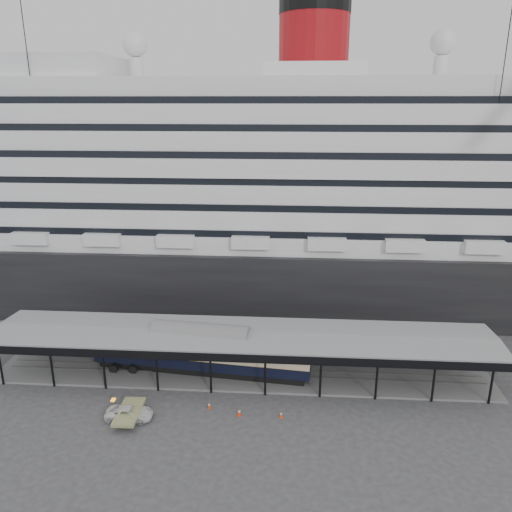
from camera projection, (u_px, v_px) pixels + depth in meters
name	position (u px, v px, depth m)	size (l,w,h in m)	color
ground	(237.00, 398.00, 52.34)	(200.00, 200.00, 0.00)	#353538
cruise_ship	(258.00, 178.00, 77.31)	(130.00, 30.00, 43.90)	black
platform_canopy	(242.00, 355.00, 56.39)	(56.00, 9.18, 5.30)	slate
port_truck	(129.00, 413.00, 48.80)	(2.12, 4.60, 1.28)	silver
pullman_carriage	(201.00, 349.00, 56.53)	(25.07, 5.82, 24.42)	black
traffic_cone_left	(209.00, 405.00, 50.58)	(0.39, 0.39, 0.67)	red
traffic_cone_mid	(239.00, 412.00, 49.40)	(0.49, 0.49, 0.77)	#EE350D
traffic_cone_right	(281.00, 415.00, 49.09)	(0.41, 0.41, 0.67)	#E6400C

